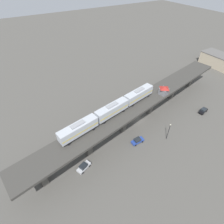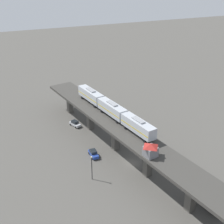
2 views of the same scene
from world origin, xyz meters
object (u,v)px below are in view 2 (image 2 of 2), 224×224
object	(u,v)px
street_car_blue	(93,153)
signal_hut	(150,150)
street_car_silver	(75,123)
street_lamp	(92,166)
delivery_truck	(215,202)
subway_train	(112,109)

from	to	relation	value
street_car_blue	signal_hut	bearing A→B (deg)	115.67
signal_hut	street_car_silver	distance (m)	39.06
street_lamp	street_car_blue	bearing A→B (deg)	-110.99
street_car_blue	delivery_truck	size ratio (longest dim) A/B	0.60
delivery_truck	subway_train	bearing A→B (deg)	-73.38
subway_train	delivery_truck	xyz separation A→B (m)	(-10.51, 35.20, -9.51)
subway_train	delivery_truck	size ratio (longest dim) A/B	5.07
delivery_truck	street_lamp	bearing A→B (deg)	-42.31
signal_hut	street_lamp	xyz separation A→B (m)	(12.10, -7.64, -6.43)
street_car_silver	delivery_truck	bearing A→B (deg)	110.18
signal_hut	street_car_blue	distance (m)	21.55
subway_train	street_car_silver	world-z (taller)	subway_train
signal_hut	street_car_silver	xyz separation A→B (m)	(8.16, -36.97, -9.59)
street_lamp	delivery_truck	bearing A→B (deg)	137.69
street_car_silver	street_lamp	world-z (taller)	street_lamp
delivery_truck	street_lamp	size ratio (longest dim) A/B	1.05
subway_train	street_car_blue	world-z (taller)	subway_train
signal_hut	delivery_truck	distance (m)	18.26
subway_train	signal_hut	distance (m)	22.72
street_car_blue	street_lamp	xyz separation A→B (m)	(3.74, 9.75, 3.17)
street_car_blue	street_lamp	size ratio (longest dim) A/B	0.64
street_lamp	signal_hut	bearing A→B (deg)	147.72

